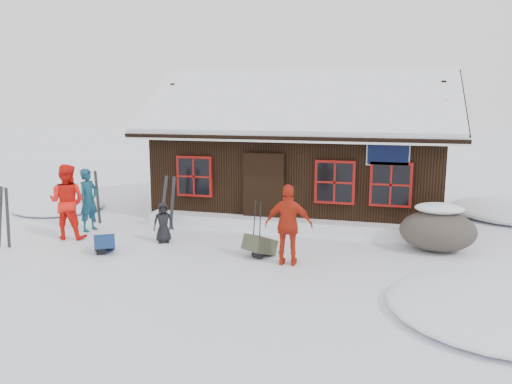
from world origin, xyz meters
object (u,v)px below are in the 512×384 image
(skier_crouched, at_px, (163,223))
(boulder, at_px, (438,229))
(skier_orange_left, at_px, (67,202))
(backpack_olive, at_px, (260,248))
(skier_teal, at_px, (89,200))
(ski_pair_left, at_px, (4,218))
(ski_poles, at_px, (257,230))
(backpack_blue, at_px, (105,246))
(skier_orange_right, at_px, (289,225))

(skier_crouched, distance_m, boulder, 6.49)
(skier_orange_left, xyz_separation_m, backpack_olive, (5.03, -0.17, -0.77))
(skier_crouched, distance_m, backpack_olive, 2.61)
(skier_teal, distance_m, ski_pair_left, 2.17)
(skier_crouched, height_order, ski_pair_left, ski_pair_left)
(ski_poles, bearing_deg, skier_teal, 168.19)
(ski_pair_left, distance_m, backpack_olive, 6.05)
(boulder, bearing_deg, backpack_blue, -163.59)
(skier_orange_left, bearing_deg, skier_teal, -104.41)
(skier_orange_right, xyz_separation_m, ski_poles, (-0.79, 0.36, -0.25))
(ski_poles, bearing_deg, backpack_olive, 44.27)
(skier_teal, xyz_separation_m, backpack_blue, (1.48, -1.66, -0.67))
(skier_teal, bearing_deg, backpack_blue, -130.23)
(skier_orange_left, distance_m, boulder, 8.99)
(ski_pair_left, bearing_deg, skier_teal, 71.39)
(ski_poles, bearing_deg, backpack_blue, -169.59)
(boulder, bearing_deg, skier_orange_right, -148.76)
(ski_pair_left, bearing_deg, backpack_olive, 17.60)
(skier_orange_right, bearing_deg, backpack_blue, -1.25)
(skier_teal, xyz_separation_m, ski_pair_left, (-0.99, -1.93, -0.13))
(boulder, distance_m, ski_pair_left, 10.10)
(skier_orange_right, distance_m, backpack_olive, 1.09)
(skier_orange_left, relative_size, ski_poles, 1.45)
(boulder, bearing_deg, skier_orange_left, -171.60)
(skier_orange_right, xyz_separation_m, backpack_blue, (-4.23, -0.27, -0.70))
(skier_orange_left, bearing_deg, boulder, 178.89)
(skier_orange_right, relative_size, ski_pair_left, 1.13)
(skier_orange_right, height_order, ski_pair_left, skier_orange_right)
(boulder, height_order, ski_poles, ski_poles)
(skier_crouched, bearing_deg, skier_orange_left, 156.60)
(skier_teal, distance_m, skier_orange_right, 5.87)
(skier_orange_right, height_order, backpack_olive, skier_orange_right)
(boulder, distance_m, backpack_olive, 4.14)
(skier_orange_right, bearing_deg, skier_orange_left, -10.65)
(ski_pair_left, relative_size, ski_poles, 1.17)
(ski_pair_left, distance_m, backpack_blue, 2.54)
(skier_orange_left, xyz_separation_m, ski_poles, (4.98, -0.22, -0.33))
(ski_poles, relative_size, backpack_blue, 2.18)
(backpack_blue, bearing_deg, skier_crouched, 16.96)
(skier_orange_right, bearing_deg, backpack_olive, -34.11)
(boulder, relative_size, ski_poles, 1.32)
(skier_crouched, relative_size, backpack_olive, 1.56)
(skier_orange_left, xyz_separation_m, backpack_blue, (1.54, -0.85, -0.78))
(skier_teal, bearing_deg, skier_orange_right, -95.54)
(skier_crouched, bearing_deg, ski_poles, -40.81)
(skier_orange_left, height_order, backpack_blue, skier_orange_left)
(ski_pair_left, xyz_separation_m, backpack_olive, (5.95, 0.96, -0.54))
(ski_pair_left, relative_size, backpack_blue, 2.55)
(backpack_olive, bearing_deg, backpack_blue, -137.29)
(skier_teal, height_order, skier_crouched, skier_teal)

